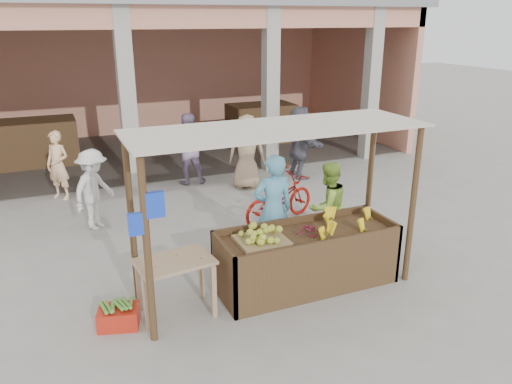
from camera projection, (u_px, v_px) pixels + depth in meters
name	position (u px, v px, depth m)	size (l,w,h in m)	color
ground	(275.00, 291.00, 7.19)	(60.00, 60.00, 0.00)	gray
market_building	(144.00, 57.00, 14.08)	(14.40, 6.40, 4.20)	tan
fruit_stall	(307.00, 260.00, 7.25)	(2.60, 0.95, 0.80)	#4F371F
stall_awning	(274.00, 158.00, 6.59)	(4.09, 1.35, 2.39)	#4F371F
banana_heap	(346.00, 222.00, 7.29)	(1.16, 0.63, 0.21)	yellow
melon_tray	(261.00, 237.00, 6.83)	(0.68, 0.59, 0.19)	olive
berry_heap	(307.00, 230.00, 7.13)	(0.42, 0.35, 0.13)	maroon
side_table	(175.00, 270.00, 6.45)	(1.04, 0.76, 0.78)	tan
papaya_pile	(174.00, 252.00, 6.37)	(0.77, 0.44, 0.22)	#468B2D
red_crate	(119.00, 317.00, 6.34)	(0.50, 0.36, 0.26)	#B62313
plantain_bundle	(118.00, 306.00, 6.29)	(0.38, 0.26, 0.08)	#529034
produce_sacks	(282.00, 158.00, 12.87)	(0.83, 0.51, 0.63)	maroon
vendor_blue	(273.00, 206.00, 7.76)	(0.72, 0.52, 1.91)	#56A4C7
vendor_green	(328.00, 205.00, 8.25)	(0.78, 0.45, 1.62)	#96C342
motorcycle	(279.00, 199.00, 9.55)	(1.76, 0.61, 0.92)	#9F130B
shopper_a	(93.00, 187.00, 9.11)	(1.05, 0.52, 1.63)	silver
shopper_c	(247.00, 148.00, 11.30)	(0.91, 0.59, 1.89)	#A28363
shopper_d	(299.00, 140.00, 12.10)	(1.71, 0.70, 1.85)	#545360
shopper_e	(58.00, 164.00, 10.66)	(0.58, 0.44, 1.55)	#F6C18E
shopper_f	(187.00, 146.00, 11.61)	(0.89, 0.51, 1.83)	gray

